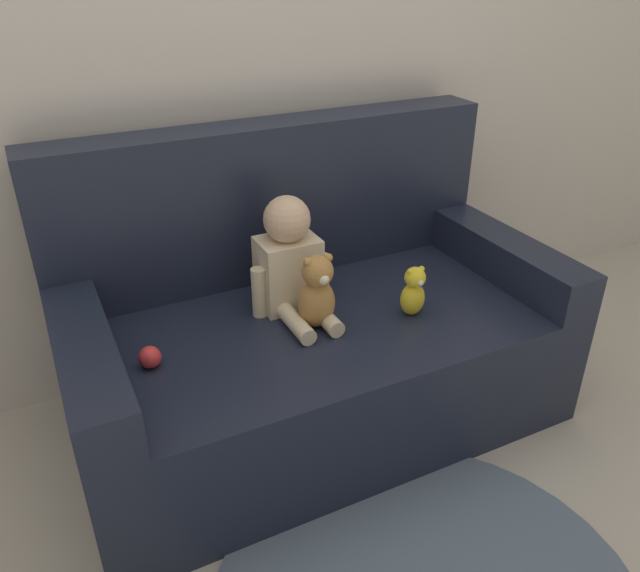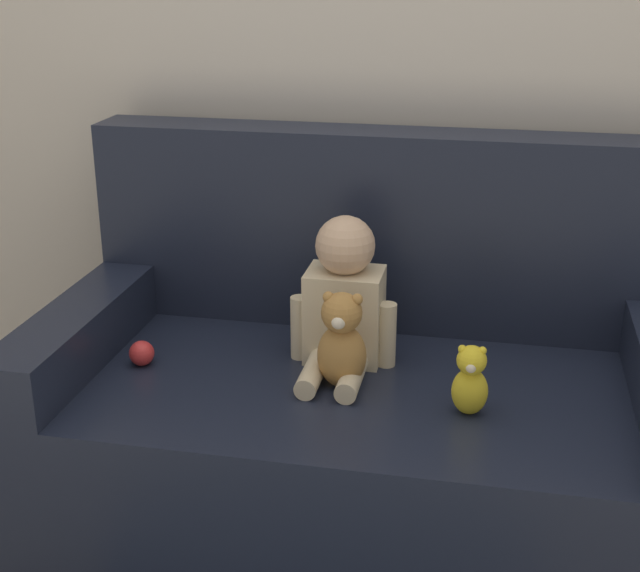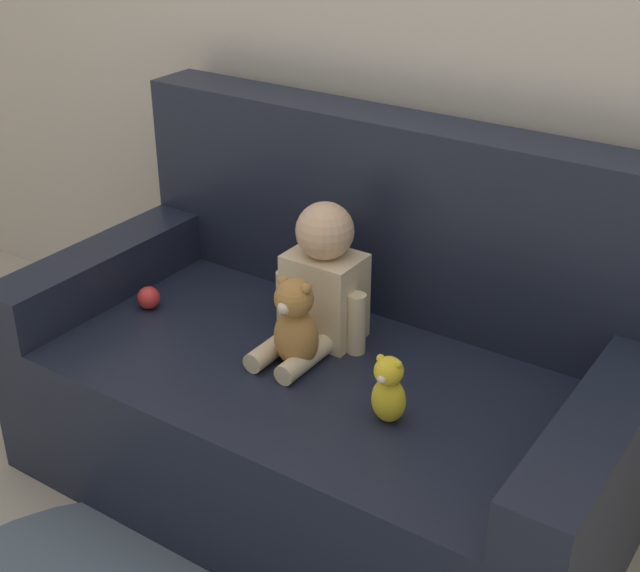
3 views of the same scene
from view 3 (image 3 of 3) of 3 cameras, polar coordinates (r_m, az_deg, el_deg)
ground_plane at (r=2.66m, az=0.27°, el=-12.57°), size 12.00×12.00×0.00m
couch at (r=2.51m, az=1.19°, el=-5.88°), size 1.67×0.91×1.01m
person_baby at (r=2.40m, az=0.08°, el=0.11°), size 0.29×0.35×0.40m
teddy_bear_brown at (r=2.30m, az=-1.59°, el=-2.45°), size 0.12×0.12×0.26m
plush_toy_side at (r=2.12m, az=4.42°, el=-6.64°), size 0.09×0.08×0.18m
toy_ball at (r=2.67m, az=-10.91°, el=-0.74°), size 0.07×0.07×0.07m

